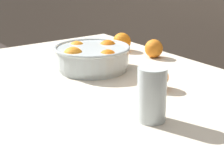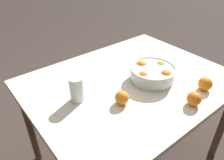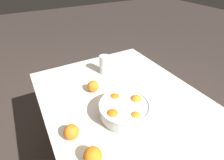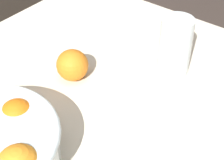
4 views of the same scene
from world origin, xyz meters
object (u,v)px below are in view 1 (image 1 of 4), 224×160
(fruit_bowl, at_px, (92,56))
(juice_glass, at_px, (152,98))
(orange_loose_near_bowl, at_px, (157,77))
(orange_loose_front, at_px, (154,49))
(orange_loose_aside, at_px, (122,42))

(fruit_bowl, relative_size, juice_glass, 1.97)
(orange_loose_near_bowl, distance_m, orange_loose_front, 0.37)
(orange_loose_near_bowl, xyz_separation_m, orange_loose_front, (-0.28, 0.24, 0.00))
(orange_loose_aside, bearing_deg, juice_glass, -31.00)
(juice_glass, bearing_deg, orange_loose_aside, 149.00)
(orange_loose_front, xyz_separation_m, orange_loose_aside, (-0.16, -0.04, 0.00))
(juice_glass, bearing_deg, orange_loose_near_bowl, 134.60)
(fruit_bowl, distance_m, juice_glass, 0.47)
(orange_loose_front, bearing_deg, juice_glass, -42.17)
(juice_glass, relative_size, orange_loose_front, 1.88)
(fruit_bowl, distance_m, orange_loose_front, 0.29)
(juice_glass, height_order, orange_loose_near_bowl, juice_glass)
(orange_loose_front, bearing_deg, orange_loose_aside, -166.76)
(juice_glass, bearing_deg, fruit_bowl, 166.03)
(orange_loose_near_bowl, bearing_deg, fruit_bowl, -169.01)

